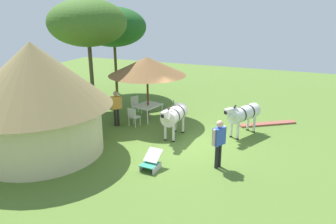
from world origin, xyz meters
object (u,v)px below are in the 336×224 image
(patio_dining_table, at_px, (148,107))
(acacia_tree_right_background, at_px, (88,23))
(shade_umbrella, at_px, (147,66))
(patio_chair_west_end, at_px, (136,104))
(striped_lounge_chair, at_px, (151,162))
(zebra_nearest_camera, at_px, (243,114))
(acacia_tree_far_lawn, at_px, (114,27))
(guest_beside_umbrella, at_px, (116,105))
(standing_watcher, at_px, (219,140))
(thatched_hut, at_px, (36,95))
(zebra_by_umbrella, at_px, (174,115))
(patio_chair_near_hut, at_px, (172,108))
(patio_chair_east_end, at_px, (133,116))

(patio_dining_table, xyz_separation_m, acacia_tree_right_background, (0.32, 3.43, 3.90))
(shade_umbrella, distance_m, patio_dining_table, 2.00)
(shade_umbrella, relative_size, patio_chair_west_end, 4.12)
(striped_lounge_chair, height_order, zebra_nearest_camera, zebra_nearest_camera)
(shade_umbrella, bearing_deg, acacia_tree_far_lawn, 47.21)
(guest_beside_umbrella, xyz_separation_m, standing_watcher, (-2.19, -5.36, 0.04))
(guest_beside_umbrella, bearing_deg, thatched_hut, 22.85)
(guest_beside_umbrella, xyz_separation_m, acacia_tree_right_background, (1.69, 2.46, 3.55))
(zebra_nearest_camera, bearing_deg, zebra_by_umbrella, 52.66)
(patio_dining_table, distance_m, zebra_nearest_camera, 4.69)
(patio_chair_near_hut, xyz_separation_m, standing_watcher, (-4.13, -3.36, 0.52))
(patio_chair_near_hut, distance_m, striped_lounge_chair, 5.26)
(patio_chair_west_end, height_order, standing_watcher, standing_watcher)
(standing_watcher, bearing_deg, patio_chair_near_hut, 66.08)
(thatched_hut, relative_size, acacia_tree_far_lawn, 1.02)
(patio_dining_table, bearing_deg, shade_umbrella, 0.00)
(guest_beside_umbrella, xyz_separation_m, striped_lounge_chair, (-3.17, -3.26, -0.76))
(patio_chair_east_end, bearing_deg, acacia_tree_right_background, 165.62)
(striped_lounge_chair, distance_m, acacia_tree_right_background, 8.66)
(patio_chair_west_end, bearing_deg, acacia_tree_far_lawn, -104.55)
(patio_chair_near_hut, xyz_separation_m, zebra_nearest_camera, (-0.85, -3.63, 0.45))
(shade_umbrella, xyz_separation_m, acacia_tree_far_lawn, (3.74, 4.04, 1.50))
(patio_chair_near_hut, bearing_deg, striped_lounge_chair, 165.59)
(standing_watcher, height_order, acacia_tree_far_lawn, acacia_tree_far_lawn)
(guest_beside_umbrella, relative_size, striped_lounge_chair, 1.98)
(patio_chair_near_hut, distance_m, zebra_nearest_camera, 3.76)
(patio_dining_table, xyz_separation_m, zebra_by_umbrella, (-1.61, -2.00, 0.32))
(patio_chair_west_end, relative_size, zebra_by_umbrella, 0.43)
(thatched_hut, height_order, acacia_tree_far_lawn, acacia_tree_far_lawn)
(patio_chair_east_end, relative_size, striped_lounge_chair, 1.06)
(zebra_nearest_camera, bearing_deg, patio_chair_east_end, 36.45)
(standing_watcher, xyz_separation_m, striped_lounge_chair, (-0.97, 2.10, -0.79))
(shade_umbrella, relative_size, patio_chair_near_hut, 4.12)
(guest_beside_umbrella, bearing_deg, acacia_tree_far_lawn, -108.65)
(zebra_by_umbrella, bearing_deg, zebra_nearest_camera, -151.98)
(patio_chair_east_end, relative_size, standing_watcher, 0.52)
(thatched_hut, bearing_deg, guest_beside_umbrella, -17.47)
(standing_watcher, height_order, zebra_by_umbrella, standing_watcher)
(guest_beside_umbrella, relative_size, zebra_by_umbrella, 0.79)
(striped_lounge_chair, bearing_deg, shade_umbrella, -59.94)
(patio_chair_near_hut, distance_m, acacia_tree_far_lawn, 7.02)
(patio_chair_west_end, xyz_separation_m, striped_lounge_chair, (-5.16, -3.30, -0.27))
(patio_dining_table, distance_m, patio_chair_near_hut, 1.19)
(patio_dining_table, relative_size, guest_beside_umbrella, 0.88)
(zebra_nearest_camera, bearing_deg, thatched_hut, 60.81)
(patio_chair_east_end, height_order, striped_lounge_chair, patio_chair_east_end)
(patio_chair_near_hut, bearing_deg, thatched_hut, 122.07)
(patio_dining_table, height_order, acacia_tree_far_lawn, acacia_tree_far_lawn)
(patio_chair_east_end, bearing_deg, thatched_hut, -106.22)
(acacia_tree_right_background, bearing_deg, guest_beside_umbrella, -124.47)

